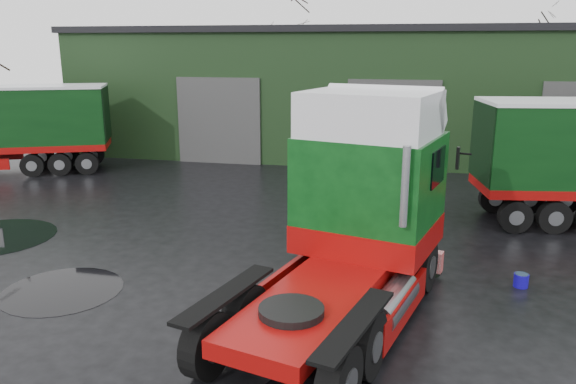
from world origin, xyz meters
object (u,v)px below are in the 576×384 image
object	(u,v)px
warehouse	(397,89)
wash_bucket	(521,280)
hero_tractor	(334,217)
tree_back_b	(522,71)
tree_back_a	(290,55)

from	to	relation	value
warehouse	wash_bucket	world-z (taller)	warehouse
hero_tractor	tree_back_b	size ratio (longest dim) A/B	0.98
hero_tractor	tree_back_b	distance (m)	32.13
hero_tractor	tree_back_a	xyz separation A→B (m)	(-7.38, 30.91, 2.47)
warehouse	wash_bucket	xyz separation A→B (m)	(3.41, -18.12, -3.00)
hero_tractor	tree_back_a	world-z (taller)	tree_back_a
hero_tractor	wash_bucket	size ratio (longest dim) A/B	22.17
warehouse	wash_bucket	distance (m)	18.68
hero_tractor	wash_bucket	distance (m)	5.34
wash_bucket	warehouse	bearing A→B (deg)	100.65
hero_tractor	tree_back_a	distance (m)	31.88
wash_bucket	tree_back_b	distance (m)	28.72
tree_back_a	tree_back_b	world-z (taller)	tree_back_a
hero_tractor	tree_back_b	world-z (taller)	tree_back_b
tree_back_a	tree_back_b	bearing A→B (deg)	0.00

